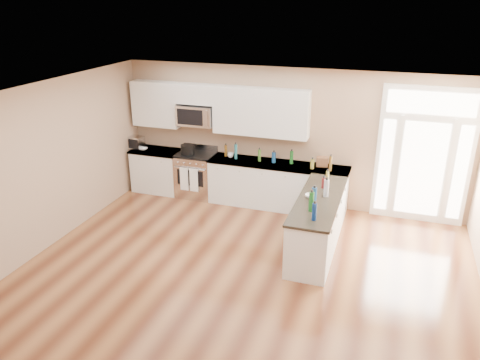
# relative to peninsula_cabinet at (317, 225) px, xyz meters

# --- Properties ---
(ground) EXTENTS (8.00, 8.00, 0.00)m
(ground) POSITION_rel_peninsula_cabinet_xyz_m (-0.93, -2.24, -0.43)
(ground) COLOR #572B18
(room_shell) EXTENTS (8.00, 8.00, 8.00)m
(room_shell) POSITION_rel_peninsula_cabinet_xyz_m (-0.93, -2.24, 1.27)
(room_shell) COLOR tan
(room_shell) RESTS_ON ground
(back_cabinet_left) EXTENTS (1.10, 0.66, 0.94)m
(back_cabinet_left) POSITION_rel_peninsula_cabinet_xyz_m (-3.80, 1.45, 0.00)
(back_cabinet_left) COLOR silver
(back_cabinet_left) RESTS_ON ground
(back_cabinet_right) EXTENTS (2.85, 0.66, 0.94)m
(back_cabinet_right) POSITION_rel_peninsula_cabinet_xyz_m (-1.08, 1.45, 0.00)
(back_cabinet_right) COLOR silver
(back_cabinet_right) RESTS_ON ground
(peninsula_cabinet) EXTENTS (0.69, 2.32, 0.94)m
(peninsula_cabinet) POSITION_rel_peninsula_cabinet_xyz_m (0.00, 0.00, 0.00)
(peninsula_cabinet) COLOR silver
(peninsula_cabinet) RESTS_ON ground
(upper_cabinet_left) EXTENTS (1.04, 0.33, 0.95)m
(upper_cabinet_left) POSITION_rel_peninsula_cabinet_xyz_m (-3.81, 1.59, 1.49)
(upper_cabinet_left) COLOR silver
(upper_cabinet_left) RESTS_ON room_shell
(upper_cabinet_right) EXTENTS (1.94, 0.33, 0.95)m
(upper_cabinet_right) POSITION_rel_peninsula_cabinet_xyz_m (-1.50, 1.59, 1.49)
(upper_cabinet_right) COLOR silver
(upper_cabinet_right) RESTS_ON room_shell
(upper_cabinet_short) EXTENTS (0.82, 0.33, 0.40)m
(upper_cabinet_short) POSITION_rel_peninsula_cabinet_xyz_m (-2.88, 1.59, 1.77)
(upper_cabinet_short) COLOR silver
(upper_cabinet_short) RESTS_ON room_shell
(microwave) EXTENTS (0.78, 0.41, 0.42)m
(microwave) POSITION_rel_peninsula_cabinet_xyz_m (-2.88, 1.56, 1.33)
(microwave) COLOR silver
(microwave) RESTS_ON room_shell
(entry_door) EXTENTS (1.70, 0.10, 2.60)m
(entry_door) POSITION_rel_peninsula_cabinet_xyz_m (1.62, 1.71, 0.87)
(entry_door) COLOR white
(entry_door) RESTS_ON ground
(kitchen_range) EXTENTS (0.79, 0.70, 1.08)m
(kitchen_range) POSITION_rel_peninsula_cabinet_xyz_m (-2.87, 1.45, 0.04)
(kitchen_range) COLOR silver
(kitchen_range) RESTS_ON ground
(stockpot) EXTENTS (0.31, 0.31, 0.22)m
(stockpot) POSITION_rel_peninsula_cabinet_xyz_m (-3.03, 1.39, 0.62)
(stockpot) COLOR black
(stockpot) RESTS_ON kitchen_range
(toaster_oven) EXTENTS (0.35, 0.29, 0.27)m
(toaster_oven) POSITION_rel_peninsula_cabinet_xyz_m (-4.28, 1.42, 0.64)
(toaster_oven) COLOR silver
(toaster_oven) RESTS_ON back_cabinet_left
(cardboard_box) EXTENTS (0.25, 0.20, 0.18)m
(cardboard_box) POSITION_rel_peninsula_cabinet_xyz_m (-0.22, 1.58, 0.60)
(cardboard_box) COLOR brown
(cardboard_box) RESTS_ON back_cabinet_right
(bowl_left) EXTENTS (0.19, 0.19, 0.04)m
(bowl_left) POSITION_rel_peninsula_cabinet_xyz_m (-4.08, 1.37, 0.53)
(bowl_left) COLOR white
(bowl_left) RESTS_ON back_cabinet_left
(bowl_peninsula) EXTENTS (0.20, 0.20, 0.05)m
(bowl_peninsula) POSITION_rel_peninsula_cabinet_xyz_m (-0.15, -0.02, 0.53)
(bowl_peninsula) COLOR white
(bowl_peninsula) RESTS_ON peninsula_cabinet
(cup_counter) EXTENTS (0.16, 0.16, 0.10)m
(cup_counter) POSITION_rel_peninsula_cabinet_xyz_m (-2.10, 1.50, 0.55)
(cup_counter) COLOR white
(cup_counter) RESTS_ON back_cabinet_right
(counter_bottles) EXTENTS (2.38, 2.45, 0.32)m
(counter_bottles) POSITION_rel_peninsula_cabinet_xyz_m (-0.50, 0.56, 0.64)
(counter_bottles) COLOR #19591E
(counter_bottles) RESTS_ON back_cabinet_right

